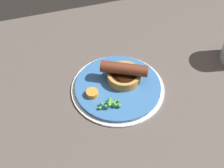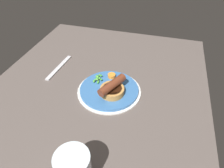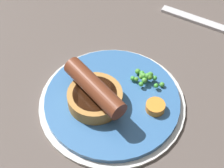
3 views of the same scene
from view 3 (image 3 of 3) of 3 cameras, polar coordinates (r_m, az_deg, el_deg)
name	(u,v)px [view 3 (image 3 of 3)]	position (r cm, az deg, el deg)	size (l,w,h in cm)	color
dining_table	(93,77)	(64.84, -2.89, 1.01)	(110.00, 80.00, 3.00)	#564C47
dinner_plate	(112,102)	(58.93, 0.03, -2.79)	(23.06, 23.06, 1.40)	silver
sausage_pudding	(95,94)	(56.21, -2.64, -1.56)	(11.64, 8.42, 5.24)	#BC8442
pea_pile	(146,77)	(59.90, 5.19, 1.06)	(5.51, 3.19, 1.90)	green
carrot_slice_0	(155,107)	(57.00, 6.62, -3.47)	(2.94, 2.94, 1.26)	orange
fork	(206,23)	(73.92, 14.18, 8.96)	(18.00, 1.60, 0.60)	silver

